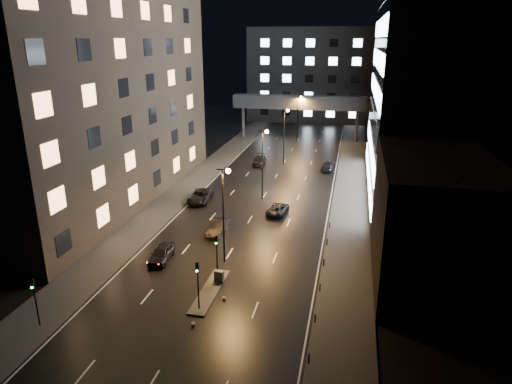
{
  "coord_description": "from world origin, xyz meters",
  "views": [
    {
      "loc": [
        12.15,
        -33.06,
        22.11
      ],
      "look_at": [
        0.92,
        19.39,
        4.0
      ],
      "focal_mm": 32.0,
      "sensor_mm": 36.0,
      "label": 1
    }
  ],
  "objects_px": {
    "car_away_a": "(161,253)",
    "car_toward_a": "(278,209)",
    "car_away_b": "(218,228)",
    "car_away_c": "(200,196)",
    "car_away_d": "(260,160)",
    "utility_cabinet": "(219,276)",
    "car_toward_b": "(328,166)"
  },
  "relations": [
    {
      "from": "car_away_b",
      "to": "car_away_c",
      "type": "height_order",
      "value": "car_away_c"
    },
    {
      "from": "car_away_b",
      "to": "utility_cabinet",
      "type": "relative_size",
      "value": 4.11
    },
    {
      "from": "car_away_a",
      "to": "car_toward_b",
      "type": "relative_size",
      "value": 0.93
    },
    {
      "from": "car_away_a",
      "to": "car_toward_b",
      "type": "bearing_deg",
      "value": 63.67
    },
    {
      "from": "car_away_c",
      "to": "utility_cabinet",
      "type": "bearing_deg",
      "value": -70.95
    },
    {
      "from": "car_toward_a",
      "to": "car_away_a",
      "type": "bearing_deg",
      "value": 65.57
    },
    {
      "from": "car_away_a",
      "to": "car_away_b",
      "type": "bearing_deg",
      "value": 58.69
    },
    {
      "from": "car_away_b",
      "to": "car_away_d",
      "type": "relative_size",
      "value": 0.88
    },
    {
      "from": "car_away_b",
      "to": "car_toward_b",
      "type": "bearing_deg",
      "value": 71.8
    },
    {
      "from": "car_away_a",
      "to": "car_toward_a",
      "type": "relative_size",
      "value": 0.99
    },
    {
      "from": "car_away_b",
      "to": "utility_cabinet",
      "type": "distance_m",
      "value": 11.59
    },
    {
      "from": "utility_cabinet",
      "to": "car_away_c",
      "type": "bearing_deg",
      "value": 117.93
    },
    {
      "from": "utility_cabinet",
      "to": "car_away_b",
      "type": "bearing_deg",
      "value": 112.0
    },
    {
      "from": "car_away_b",
      "to": "car_toward_a",
      "type": "bearing_deg",
      "value": 55.54
    },
    {
      "from": "car_away_b",
      "to": "car_away_c",
      "type": "relative_size",
      "value": 0.81
    },
    {
      "from": "car_away_d",
      "to": "car_toward_b",
      "type": "relative_size",
      "value": 1.06
    },
    {
      "from": "car_away_b",
      "to": "car_away_d",
      "type": "distance_m",
      "value": 31.89
    },
    {
      "from": "car_toward_a",
      "to": "car_toward_b",
      "type": "xyz_separation_m",
      "value": [
        5.16,
        22.67,
        0.08
      ]
    },
    {
      "from": "car_away_b",
      "to": "car_toward_a",
      "type": "height_order",
      "value": "car_away_b"
    },
    {
      "from": "car_toward_a",
      "to": "utility_cabinet",
      "type": "xyz_separation_m",
      "value": [
        -2.47,
        -19.18,
        0.06
      ]
    },
    {
      "from": "car_away_b",
      "to": "car_away_a",
      "type": "bearing_deg",
      "value": -114.52
    },
    {
      "from": "car_away_c",
      "to": "car_away_d",
      "type": "distance_m",
      "value": 21.86
    },
    {
      "from": "car_away_a",
      "to": "car_away_c",
      "type": "distance_m",
      "value": 18.33
    },
    {
      "from": "car_away_a",
      "to": "car_away_b",
      "type": "distance_m",
      "value": 8.71
    },
    {
      "from": "car_toward_a",
      "to": "car_away_c",
      "type": "bearing_deg",
      "value": -4.29
    },
    {
      "from": "car_away_a",
      "to": "car_away_b",
      "type": "height_order",
      "value": "car_away_a"
    },
    {
      "from": "car_away_a",
      "to": "utility_cabinet",
      "type": "relative_size",
      "value": 4.1
    },
    {
      "from": "car_away_a",
      "to": "car_away_b",
      "type": "xyz_separation_m",
      "value": [
        3.83,
        7.82,
        -0.02
      ]
    },
    {
      "from": "car_away_d",
      "to": "car_away_c",
      "type": "bearing_deg",
      "value": -107.39
    },
    {
      "from": "car_toward_a",
      "to": "utility_cabinet",
      "type": "bearing_deg",
      "value": 89.61
    },
    {
      "from": "car_away_a",
      "to": "car_toward_a",
      "type": "bearing_deg",
      "value": 53.37
    },
    {
      "from": "car_toward_b",
      "to": "car_away_b",
      "type": "bearing_deg",
      "value": 75.01
    }
  ]
}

